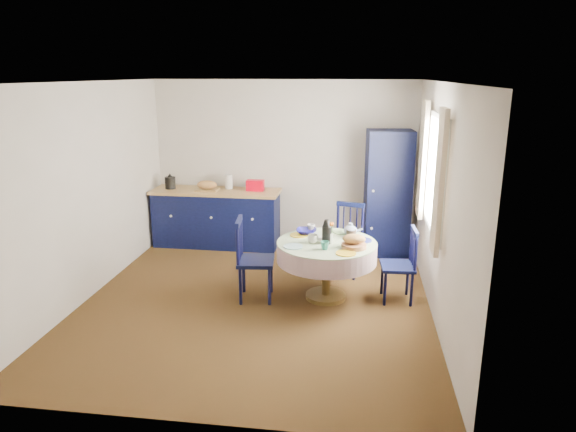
{
  "coord_description": "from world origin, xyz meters",
  "views": [
    {
      "loc": [
        1.11,
        -5.48,
        2.59
      ],
      "look_at": [
        0.34,
        0.2,
        0.99
      ],
      "focal_mm": 32.0,
      "sensor_mm": 36.0,
      "label": 1
    }
  ],
  "objects_px": {
    "mug_a": "(313,239)",
    "chair_left": "(252,259)",
    "mug_d": "(311,228)",
    "mug_c": "(351,234)",
    "kitchen_counter": "(217,217)",
    "dining_table": "(328,252)",
    "mug_b": "(325,245)",
    "chair_right": "(401,264)",
    "pantry_cabinet": "(388,194)",
    "cobalt_bowl": "(306,232)",
    "chair_far": "(347,239)"
  },
  "relations": [
    {
      "from": "mug_a",
      "to": "dining_table",
      "type": "bearing_deg",
      "value": 14.89
    },
    {
      "from": "dining_table",
      "to": "cobalt_bowl",
      "type": "height_order",
      "value": "dining_table"
    },
    {
      "from": "kitchen_counter",
      "to": "cobalt_bowl",
      "type": "height_order",
      "value": "kitchen_counter"
    },
    {
      "from": "kitchen_counter",
      "to": "cobalt_bowl",
      "type": "distance_m",
      "value": 2.14
    },
    {
      "from": "dining_table",
      "to": "mug_c",
      "type": "xyz_separation_m",
      "value": [
        0.26,
        0.22,
        0.17
      ]
    },
    {
      "from": "mug_a",
      "to": "mug_b",
      "type": "relative_size",
      "value": 1.23
    },
    {
      "from": "kitchen_counter",
      "to": "mug_c",
      "type": "relative_size",
      "value": 16.05
    },
    {
      "from": "cobalt_bowl",
      "to": "mug_a",
      "type": "bearing_deg",
      "value": -71.5
    },
    {
      "from": "mug_a",
      "to": "mug_d",
      "type": "bearing_deg",
      "value": 98.0
    },
    {
      "from": "kitchen_counter",
      "to": "pantry_cabinet",
      "type": "bearing_deg",
      "value": -0.6
    },
    {
      "from": "kitchen_counter",
      "to": "mug_c",
      "type": "xyz_separation_m",
      "value": [
        2.08,
        -1.53,
        0.3
      ]
    },
    {
      "from": "kitchen_counter",
      "to": "mug_c",
      "type": "bearing_deg",
      "value": -35.77
    },
    {
      "from": "mug_b",
      "to": "mug_c",
      "type": "height_order",
      "value": "mug_c"
    },
    {
      "from": "kitchen_counter",
      "to": "mug_a",
      "type": "height_order",
      "value": "kitchen_counter"
    },
    {
      "from": "chair_left",
      "to": "cobalt_bowl",
      "type": "xyz_separation_m",
      "value": [
        0.59,
        0.41,
        0.23
      ]
    },
    {
      "from": "pantry_cabinet",
      "to": "chair_right",
      "type": "height_order",
      "value": "pantry_cabinet"
    },
    {
      "from": "kitchen_counter",
      "to": "chair_far",
      "type": "xyz_separation_m",
      "value": [
        2.01,
        -0.9,
        0.02
      ]
    },
    {
      "from": "dining_table",
      "to": "cobalt_bowl",
      "type": "relative_size",
      "value": 4.69
    },
    {
      "from": "chair_left",
      "to": "chair_right",
      "type": "distance_m",
      "value": 1.73
    },
    {
      "from": "chair_far",
      "to": "mug_d",
      "type": "xyz_separation_m",
      "value": [
        -0.43,
        -0.45,
        0.27
      ]
    },
    {
      "from": "mug_a",
      "to": "chair_left",
      "type": "bearing_deg",
      "value": -173.51
    },
    {
      "from": "pantry_cabinet",
      "to": "dining_table",
      "type": "bearing_deg",
      "value": -119.75
    },
    {
      "from": "kitchen_counter",
      "to": "chair_right",
      "type": "height_order",
      "value": "kitchen_counter"
    },
    {
      "from": "mug_b",
      "to": "chair_far",
      "type": "bearing_deg",
      "value": 78.67
    },
    {
      "from": "chair_far",
      "to": "mug_a",
      "type": "height_order",
      "value": "chair_far"
    },
    {
      "from": "mug_c",
      "to": "dining_table",
      "type": "bearing_deg",
      "value": -140.81
    },
    {
      "from": "chair_left",
      "to": "chair_right",
      "type": "xyz_separation_m",
      "value": [
        1.72,
        0.18,
        -0.05
      ]
    },
    {
      "from": "mug_a",
      "to": "kitchen_counter",
      "type": "bearing_deg",
      "value": 132.65
    },
    {
      "from": "mug_d",
      "to": "pantry_cabinet",
      "type": "bearing_deg",
      "value": 52.73
    },
    {
      "from": "dining_table",
      "to": "mug_c",
      "type": "relative_size",
      "value": 9.52
    },
    {
      "from": "chair_left",
      "to": "mug_d",
      "type": "xyz_separation_m",
      "value": [
        0.64,
        0.52,
        0.25
      ]
    },
    {
      "from": "chair_far",
      "to": "chair_right",
      "type": "distance_m",
      "value": 1.02
    },
    {
      "from": "pantry_cabinet",
      "to": "cobalt_bowl",
      "type": "bearing_deg",
      "value": -131.89
    },
    {
      "from": "mug_b",
      "to": "chair_right",
      "type": "bearing_deg",
      "value": 19.87
    },
    {
      "from": "dining_table",
      "to": "chair_far",
      "type": "distance_m",
      "value": 0.87
    },
    {
      "from": "cobalt_bowl",
      "to": "mug_c",
      "type": "bearing_deg",
      "value": -6.9
    },
    {
      "from": "pantry_cabinet",
      "to": "mug_b",
      "type": "xyz_separation_m",
      "value": [
        -0.77,
        -1.95,
        -0.16
      ]
    },
    {
      "from": "mug_d",
      "to": "chair_right",
      "type": "bearing_deg",
      "value": -17.25
    },
    {
      "from": "chair_right",
      "to": "mug_b",
      "type": "xyz_separation_m",
      "value": [
        -0.87,
        -0.31,
        0.3
      ]
    },
    {
      "from": "kitchen_counter",
      "to": "mug_c",
      "type": "height_order",
      "value": "kitchen_counter"
    },
    {
      "from": "kitchen_counter",
      "to": "mug_a",
      "type": "xyz_separation_m",
      "value": [
        1.64,
        -1.79,
        0.3
      ]
    },
    {
      "from": "kitchen_counter",
      "to": "mug_d",
      "type": "xyz_separation_m",
      "value": [
        1.58,
        -1.35,
        0.29
      ]
    },
    {
      "from": "mug_d",
      "to": "cobalt_bowl",
      "type": "height_order",
      "value": "mug_d"
    },
    {
      "from": "mug_c",
      "to": "kitchen_counter",
      "type": "bearing_deg",
      "value": 143.7
    },
    {
      "from": "chair_right",
      "to": "mug_b",
      "type": "distance_m",
      "value": 0.97
    },
    {
      "from": "mug_c",
      "to": "cobalt_bowl",
      "type": "xyz_separation_m",
      "value": [
        -0.54,
        0.07,
        -0.02
      ]
    },
    {
      "from": "mug_a",
      "to": "chair_right",
      "type": "bearing_deg",
      "value": 5.7
    },
    {
      "from": "chair_left",
      "to": "mug_b",
      "type": "height_order",
      "value": "chair_left"
    },
    {
      "from": "kitchen_counter",
      "to": "cobalt_bowl",
      "type": "xyz_separation_m",
      "value": [
        1.54,
        -1.46,
        0.28
      ]
    },
    {
      "from": "chair_far",
      "to": "mug_c",
      "type": "distance_m",
      "value": 0.68
    }
  ]
}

